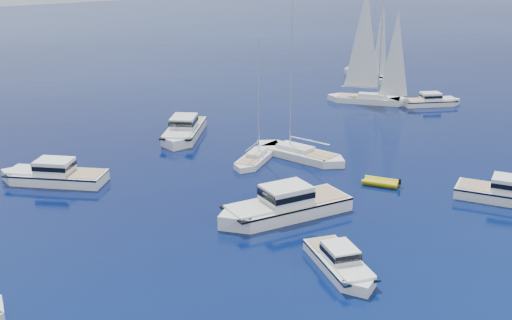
{
  "coord_description": "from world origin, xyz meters",
  "views": [
    {
      "loc": [
        -32.75,
        -17.83,
        20.07
      ],
      "look_at": [
        -1.96,
        25.49,
        2.2
      ],
      "focal_mm": 46.22,
      "sensor_mm": 36.0,
      "label": 1
    }
  ],
  "objects": [
    {
      "name": "motor_cruiser_right",
      "position": [
        12.58,
        10.32,
        0.0
      ],
      "size": [
        7.37,
        9.96,
        2.56
      ],
      "primitive_type": null,
      "rotation": [
        0.0,
        0.0,
        3.65
      ],
      "color": "white",
      "rests_on": "ground"
    },
    {
      "name": "motor_cruiser_far_r",
      "position": [
        32.69,
        35.76,
        0.0
      ],
      "size": [
        8.22,
        5.8,
        2.1
      ],
      "primitive_type": null,
      "rotation": [
        0.0,
        0.0,
        4.24
      ],
      "color": "silver",
      "rests_on": "ground"
    },
    {
      "name": "motor_cruiser_left",
      "position": [
        -6.56,
        9.69,
        0.0
      ],
      "size": [
        4.7,
        8.24,
        2.07
      ],
      "primitive_type": null,
      "rotation": [
        0.0,
        0.0,
        2.83
      ],
      "color": "white",
      "rests_on": "ground"
    },
    {
      "name": "motor_cruiser_far_l",
      "position": [
        -16.03,
        36.08,
        0.0
      ],
      "size": [
        9.42,
        9.21,
        2.65
      ],
      "primitive_type": null,
      "rotation": [
        0.0,
        0.0,
        0.81
      ],
      "color": "white",
      "rests_on": "ground"
    },
    {
      "name": "tender_yellow",
      "position": [
        6.71,
        19.16,
        0.0
      ],
      "size": [
        3.22,
        3.69,
        0.95
      ],
      "primitive_type": null,
      "rotation": [
        0.0,
        0.0,
        0.54
      ],
      "color": "#C1B00B",
      "rests_on": "ground"
    },
    {
      "name": "sailboat_sails_far",
      "position": [
        38.21,
        52.88,
        0.0
      ],
      "size": [
        5.83,
        12.55,
        17.86
      ],
      "primitive_type": null,
      "rotation": [
        0.0,
        0.0,
        2.91
      ],
      "color": "silver",
      "rests_on": "ground"
    },
    {
      "name": "sailboat_mid_r",
      "position": [
        5.71,
        29.11,
        0.0
      ],
      "size": [
        5.58,
        11.25,
        16.01
      ],
      "primitive_type": null,
      "rotation": [
        0.0,
        0.0,
        0.26
      ],
      "color": "silver",
      "rests_on": "ground"
    },
    {
      "name": "sailboat_sails_r",
      "position": [
        27.26,
        41.45,
        0.0
      ],
      "size": [
        9.31,
        10.59,
        16.52
      ],
      "primitive_type": null,
      "rotation": [
        0.0,
        0.0,
        3.82
      ],
      "color": "white",
      "rests_on": "ground"
    },
    {
      "name": "motor_cruiser_centre",
      "position": [
        -4.2,
        18.73,
        0.0
      ],
      "size": [
        11.96,
        4.8,
        3.06
      ],
      "primitive_type": null,
      "rotation": [
        0.0,
        0.0,
        1.46
      ],
      "color": "silver",
      "rests_on": "ground"
    },
    {
      "name": "motor_cruiser_distant",
      "position": [
        0.04,
        41.63,
        0.0
      ],
      "size": [
        9.62,
        10.31,
        2.84
      ],
      "primitive_type": null,
      "rotation": [
        0.0,
        0.0,
        2.42
      ],
      "color": "silver",
      "rests_on": "ground"
    },
    {
      "name": "sailboat_centre",
      "position": [
        1.61,
        30.61,
        0.0
      ],
      "size": [
        8.02,
        6.34,
        12.08
      ],
      "primitive_type": null,
      "rotation": [
        0.0,
        0.0,
        5.3
      ],
      "color": "silver",
      "rests_on": "ground"
    }
  ]
}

